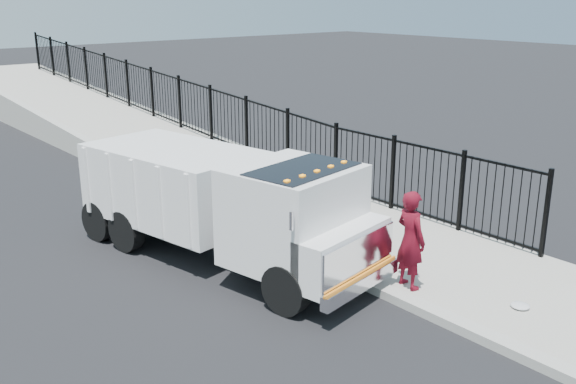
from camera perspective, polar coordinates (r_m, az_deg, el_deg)
ground at (r=12.46m, az=5.20°, el=-7.59°), size 120.00×120.00×0.00m
sidewalk at (r=12.72m, az=17.91°, el=-7.57°), size 3.55×12.00×0.12m
curb at (r=11.26m, az=12.53°, el=-10.35°), size 0.30×12.00×0.16m
ramp at (r=26.52m, az=-16.55°, el=5.17°), size 3.95×24.06×3.19m
iron_fence at (r=23.47m, az=-9.54°, el=6.39°), size 0.10×28.00×1.80m
truck at (r=12.72m, az=-5.56°, el=-0.75°), size 3.33×7.06×2.32m
worker at (r=11.64m, az=10.84°, el=-4.19°), size 0.53×0.72×1.82m
debris at (r=11.71m, az=19.94°, el=-9.48°), size 0.32×0.32×0.08m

